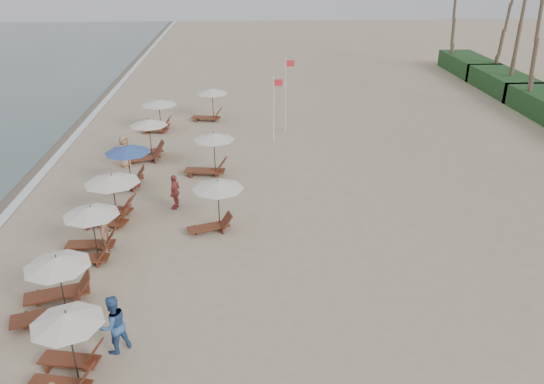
{
  "coord_description": "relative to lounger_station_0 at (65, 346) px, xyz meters",
  "views": [
    {
      "loc": [
        -0.24,
        -14.1,
        11.12
      ],
      "look_at": [
        1.0,
        7.25,
        1.3
      ],
      "focal_mm": 35.0,
      "sensor_mm": 36.0,
      "label": 1
    }
  ],
  "objects": [
    {
      "name": "foam_line",
      "position": [
        -5.91,
        12.28,
        -1.14
      ],
      "size": [
        0.5,
        140.0,
        0.02
      ],
      "primitive_type": "cube",
      "color": "white",
      "rests_on": "ground"
    },
    {
      "name": "lounger_station_6",
      "position": [
        -0.6,
        22.69,
        0.03
      ],
      "size": [
        2.56,
        2.4,
        2.12
      ],
      "color": "brown",
      "rests_on": "ground"
    },
    {
      "name": "lounger_station_5",
      "position": [
        -0.48,
        17.4,
        0.01
      ],
      "size": [
        2.54,
        2.36,
        2.38
      ],
      "color": "brown",
      "rests_on": "ground"
    },
    {
      "name": "inland_station_1",
      "position": [
        3.24,
        14.93,
        0.13
      ],
      "size": [
        2.87,
        2.24,
        2.22
      ],
      "color": "brown",
      "rests_on": "ground"
    },
    {
      "name": "lounger_station_4",
      "position": [
        -0.93,
        13.49,
        0.03
      ],
      "size": [
        2.56,
        2.32,
        2.2
      ],
      "color": "brown",
      "rests_on": "ground"
    },
    {
      "name": "beachgoer_far_b",
      "position": [
        -1.53,
        16.24,
        -0.23
      ],
      "size": [
        0.97,
        1.07,
        1.83
      ],
      "primitive_type": "imported",
      "rotation": [
        0.0,
        0.0,
        1.02
      ],
      "color": "tan",
      "rests_on": "ground"
    },
    {
      "name": "lounger_station_2",
      "position": [
        -1.05,
        6.63,
        -0.07
      ],
      "size": [
        2.52,
        2.18,
        2.2
      ],
      "color": "brown",
      "rests_on": "ground"
    },
    {
      "name": "beachgoer_mid_b",
      "position": [
        -0.45,
        6.96,
        -0.22
      ],
      "size": [
        0.83,
        1.28,
        1.87
      ],
      "primitive_type": "imported",
      "rotation": [
        0.0,
        0.0,
        1.69
      ],
      "color": "#8F5E48",
      "rests_on": "ground"
    },
    {
      "name": "ground",
      "position": [
        5.29,
        2.28,
        -1.15
      ],
      "size": [
        160.0,
        160.0,
        0.0
      ],
      "primitive_type": "plane",
      "color": "tan",
      "rests_on": "ground"
    },
    {
      "name": "lounger_station_1",
      "position": [
        -1.35,
        3.15,
        -0.19
      ],
      "size": [
        2.75,
        2.61,
        2.12
      ],
      "color": "brown",
      "rests_on": "ground"
    },
    {
      "name": "lounger_station_0",
      "position": [
        0.0,
        0.0,
        0.0
      ],
      "size": [
        2.35,
        2.03,
        2.27
      ],
      "color": "brown",
      "rests_on": "ground"
    },
    {
      "name": "inland_station_2",
      "position": [
        2.77,
        24.9,
        0.2
      ],
      "size": [
        2.76,
        2.24,
        2.22
      ],
      "color": "brown",
      "rests_on": "ground"
    },
    {
      "name": "flag_pole_far",
      "position": [
        7.93,
        22.05,
        1.56
      ],
      "size": [
        0.59,
        0.08,
        4.91
      ],
      "color": "silver",
      "rests_on": "ground"
    },
    {
      "name": "flag_pole_near",
      "position": [
        7.03,
        19.96,
        1.18
      ],
      "size": [
        0.59,
        0.08,
        4.17
      ],
      "color": "silver",
      "rests_on": "ground"
    },
    {
      "name": "beachgoer_mid_a",
      "position": [
        1.06,
        1.11,
        -0.2
      ],
      "size": [
        1.17,
        1.16,
        1.91
      ],
      "primitive_type": "imported",
      "rotation": [
        0.0,
        0.0,
        3.88
      ],
      "color": "#365FA2",
      "rests_on": "ground"
    },
    {
      "name": "lounger_station_3",
      "position": [
        -0.93,
        9.72,
        -0.04
      ],
      "size": [
        2.81,
        2.46,
        2.2
      ],
      "color": "brown",
      "rests_on": "ground"
    },
    {
      "name": "beachgoer_far_a",
      "position": [
        1.84,
        10.81,
        -0.3
      ],
      "size": [
        0.64,
        1.06,
        1.69
      ],
      "primitive_type": "imported",
      "rotation": [
        0.0,
        0.0,
        4.47
      ],
      "color": "#B14747",
      "rests_on": "ground"
    },
    {
      "name": "inland_station_0",
      "position": [
        3.78,
        8.63,
        0.3
      ],
      "size": [
        2.6,
        2.24,
        2.22
      ],
      "color": "brown",
      "rests_on": "ground"
    }
  ]
}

